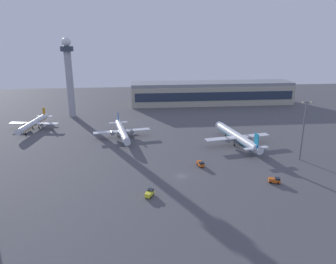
% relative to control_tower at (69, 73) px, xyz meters
% --- Properties ---
extents(ground_plane, '(416.00, 416.00, 0.00)m').
position_rel_control_tower_xyz_m(ground_plane, '(58.32, -97.69, -28.27)').
color(ground_plane, '#4C4C51').
extents(terminal_building, '(121.41, 22.40, 16.40)m').
position_rel_control_tower_xyz_m(terminal_building, '(98.99, 28.61, -20.18)').
color(terminal_building, '#B2AD99').
rests_on(terminal_building, ground).
extents(control_tower, '(8.00, 8.00, 49.69)m').
position_rel_control_tower_xyz_m(control_tower, '(0.00, 0.00, 0.00)').
color(control_tower, '#A8A8B2').
rests_on(control_tower, ground).
extents(airplane_mid_apron, '(33.28, 42.54, 10.96)m').
position_rel_control_tower_xyz_m(airplane_mid_apron, '(90.37, -64.63, -24.13)').
color(airplane_mid_apron, silver).
rests_on(airplane_mid_apron, ground).
extents(airplane_taxiway_distant, '(29.61, 37.87, 9.74)m').
position_rel_control_tower_xyz_m(airplane_taxiway_distant, '(33.85, -48.26, -24.59)').
color(airplane_taxiway_distant, silver).
rests_on(airplane_taxiway_distant, ground).
extents(airplane_near_gate, '(28.08, 35.92, 9.23)m').
position_rel_control_tower_xyz_m(airplane_near_gate, '(-16.53, -27.82, -24.78)').
color(airplane_near_gate, silver).
rests_on(airplane_near_gate, ground).
extents(cargo_loader, '(3.51, 4.58, 2.25)m').
position_rel_control_tower_xyz_m(cargo_loader, '(45.35, -112.69, -27.09)').
color(cargo_loader, yellow).
rests_on(cargo_loader, ground).
extents(baggage_tractor, '(4.54, 3.15, 2.25)m').
position_rel_control_tower_xyz_m(baggage_tractor, '(91.71, -107.09, -27.09)').
color(baggage_tractor, '#D85919').
rests_on(baggage_tractor, ground).
extents(maintenance_van, '(2.67, 4.43, 2.25)m').
position_rel_control_tower_xyz_m(maintenance_van, '(67.49, -89.19, -27.09)').
color(maintenance_van, '#D85919').
rests_on(maintenance_van, ground).
extents(apron_light_west, '(4.80, 0.90, 25.98)m').
position_rel_control_tower_xyz_m(apron_light_west, '(111.84, -86.22, -13.43)').
color(apron_light_west, slate).
rests_on(apron_light_west, ground).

